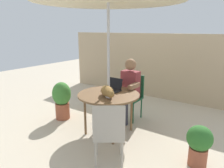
# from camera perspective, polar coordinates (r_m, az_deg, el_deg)

# --- Properties ---
(ground_plane) EXTENTS (14.00, 14.00, 0.00)m
(ground_plane) POSITION_cam_1_polar(r_m,az_deg,el_deg) (3.88, -0.87, -12.75)
(ground_plane) COLOR beige
(fence_back) EXTENTS (5.75, 0.08, 1.67)m
(fence_back) POSITION_cam_1_polar(r_m,az_deg,el_deg) (5.61, 13.37, 4.50)
(fence_back) COLOR tan
(fence_back) RESTS_ON ground
(patio_table) EXTENTS (1.05, 1.05, 0.71)m
(patio_table) POSITION_cam_1_polar(r_m,az_deg,el_deg) (3.62, -0.91, -3.49)
(patio_table) COLOR brown
(patio_table) RESTS_ON ground
(chair_occupied) EXTENTS (0.40, 0.40, 0.89)m
(chair_occupied) POSITION_cam_1_polar(r_m,az_deg,el_deg) (4.32, 5.45, -2.43)
(chair_occupied) COLOR #194C2D
(chair_occupied) RESTS_ON ground
(chair_empty) EXTENTS (0.56, 0.56, 0.89)m
(chair_empty) POSITION_cam_1_polar(r_m,az_deg,el_deg) (2.78, -0.85, -12.31)
(chair_empty) COLOR #B2A899
(chair_empty) RESTS_ON ground
(person_seated) EXTENTS (0.48, 0.48, 1.23)m
(person_seated) POSITION_cam_1_polar(r_m,az_deg,el_deg) (4.14, 4.43, -0.70)
(person_seated) COLOR maroon
(person_seated) RESTS_ON ground
(laptop) EXTENTS (0.31, 0.26, 0.21)m
(laptop) POSITION_cam_1_polar(r_m,az_deg,el_deg) (3.78, 0.27, -0.81)
(laptop) COLOR black
(laptop) RESTS_ON patio_table
(cat) EXTENTS (0.51, 0.48, 0.17)m
(cat) POSITION_cam_1_polar(r_m,az_deg,el_deg) (3.42, -1.17, -2.13)
(cat) COLOR olive
(cat) RESTS_ON patio_table
(potted_plant_near_fence) EXTENTS (0.33, 0.33, 0.57)m
(potted_plant_near_fence) POSITION_cam_1_polar(r_m,az_deg,el_deg) (3.11, 22.29, -14.53)
(potted_plant_near_fence) COLOR #9E5138
(potted_plant_near_fence) RESTS_ON ground
(potted_plant_by_chair) EXTENTS (0.37, 0.37, 0.76)m
(potted_plant_by_chair) POSITION_cam_1_polar(r_m,az_deg,el_deg) (4.39, -13.28, -3.84)
(potted_plant_by_chair) COLOR #9E5138
(potted_plant_by_chair) RESTS_ON ground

